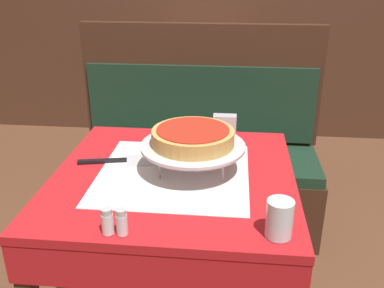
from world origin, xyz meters
name	(u,v)px	position (x,y,z in m)	size (l,w,h in m)	color
dining_table_front	(174,198)	(0.00, 0.00, 0.68)	(0.86, 0.86, 0.78)	red
dining_table_rear	(198,76)	(-0.07, 1.82, 0.68)	(0.70, 0.70, 0.78)	red
booth_bench	(198,171)	(0.01, 0.90, 0.33)	(1.39, 0.50, 1.16)	#3D2316
pizza_pan_stand	(193,147)	(0.07, 0.02, 0.88)	(0.37, 0.37, 0.11)	#ADADB2
deep_dish_pizza	(193,137)	(0.07, 0.02, 0.92)	(0.29, 0.29, 0.06)	tan
pizza_server	(123,160)	(-0.21, 0.07, 0.78)	(0.31, 0.12, 0.01)	#BCBCC1
water_glass_near	(279,219)	(0.34, -0.35, 0.84)	(0.08, 0.08, 0.11)	silver
salt_shaker	(107,221)	(-0.13, -0.38, 0.82)	(0.03, 0.03, 0.08)	silver
pepper_shaker	(122,222)	(-0.09, -0.38, 0.82)	(0.03, 0.03, 0.08)	silver
napkin_holder	(225,125)	(0.17, 0.39, 0.83)	(0.10, 0.05, 0.09)	#B2B2B7
condiment_caddy	(202,56)	(-0.04, 1.76, 0.84)	(0.12, 0.12, 0.18)	black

